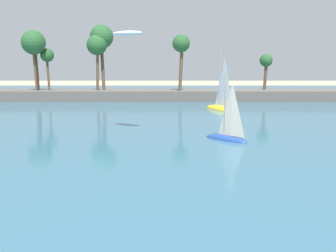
% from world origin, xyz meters
% --- Properties ---
extents(sea, '(220.00, 94.40, 0.06)m').
position_xyz_m(sea, '(0.00, 56.36, 0.03)').
color(sea, '#386B84').
rests_on(sea, ground).
extents(palm_headland, '(107.49, 6.13, 12.84)m').
position_xyz_m(palm_headland, '(-3.76, 63.65, 2.84)').
color(palm_headland, '#605B54').
rests_on(palm_headland, ground).
extents(sailboat_near_shore, '(4.63, 6.44, 9.12)m').
position_xyz_m(sailboat_near_shore, '(9.90, 50.72, 0.88)').
color(sailboat_near_shore, yellow).
rests_on(sailboat_near_shore, sea).
extents(sailboat_toward_headland, '(3.90, 3.81, 6.08)m').
position_xyz_m(sailboat_toward_headland, '(7.62, 30.44, 0.61)').
color(sailboat_toward_headland, '#234793').
rests_on(sailboat_toward_headland, sea).
extents(kite_aloft_high_over_bay, '(3.29, 2.55, 0.45)m').
position_xyz_m(kite_aloft_high_over_bay, '(-1.10, 33.15, 9.18)').
color(kite_aloft_high_over_bay, white).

